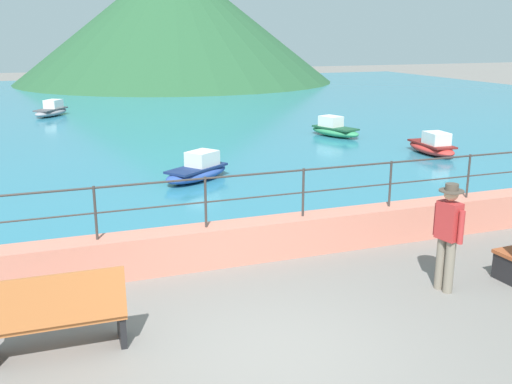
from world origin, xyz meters
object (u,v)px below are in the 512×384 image
at_px(boat_0, 334,129).
at_px(boat_4, 432,146).
at_px(bench_main, 57,315).
at_px(person_walking, 448,232).
at_px(boat_1, 198,170).
at_px(boat_2, 51,110).

relative_size(boat_0, boat_4, 1.05).
xyz_separation_m(bench_main, boat_0, (10.75, 13.18, -0.23)).
xyz_separation_m(boat_0, boat_4, (1.43, -4.27, 0.00)).
xyz_separation_m(person_walking, boat_4, (6.37, 8.97, -0.65)).
height_order(boat_0, boat_4, same).
bearing_deg(boat_1, person_walking, -77.22).
distance_m(boat_0, boat_1, 8.46).
distance_m(bench_main, boat_1, 9.06).
bearing_deg(boat_1, boat_4, 5.31).
relative_size(bench_main, boat_4, 0.73).
relative_size(person_walking, boat_2, 0.73).
bearing_deg(boat_2, person_walking, -77.20).
bearing_deg(boat_1, bench_main, -115.85).
height_order(bench_main, boat_0, bench_main).
bearing_deg(boat_2, boat_1, -77.18).
distance_m(boat_2, boat_4, 18.32).
relative_size(bench_main, person_walking, 0.98).
bearing_deg(boat_0, person_walking, -110.48).
bearing_deg(boat_0, boat_4, -71.49).
bearing_deg(bench_main, boat_0, 50.79).
distance_m(boat_1, boat_2, 15.31).
height_order(boat_1, boat_4, same).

